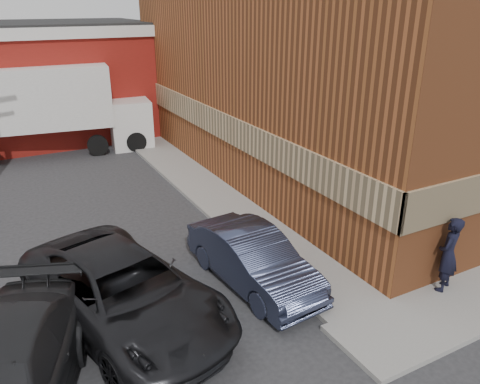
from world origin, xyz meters
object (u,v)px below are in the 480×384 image
brick_building (369,49)px  box_truck (57,104)px  man (448,254)px  sedan (253,259)px  suv_a (124,291)px

brick_building → box_truck: brick_building is taller
man → sedan: size_ratio=0.45×
brick_building → suv_a: brick_building is taller
suv_a → box_truck: bearing=70.7°
suv_a → box_truck: box_truck is taller
man → suv_a: man is taller
brick_building → box_truck: bearing=149.5°
suv_a → man: bearing=-35.4°
brick_building → sedan: 12.22m
box_truck → sedan: bearing=-72.9°
suv_a → box_truck: size_ratio=0.69×
sedan → suv_a: size_ratio=0.74×
man → sedan: man is taller
box_truck → brick_building: bearing=-23.2°
box_truck → man: bearing=-61.9°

